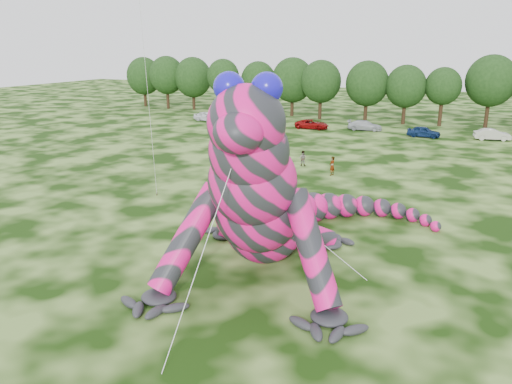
{
  "coord_description": "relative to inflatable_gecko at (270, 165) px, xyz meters",
  "views": [
    {
      "loc": [
        7.53,
        -22.31,
        11.81
      ],
      "look_at": [
        -3.56,
        1.59,
        4.0
      ],
      "focal_mm": 35.0,
      "sensor_mm": 36.0,
      "label": 1
    }
  ],
  "objects": [
    {
      "name": "tree_0",
      "position": [
        -51.42,
        56.65,
        -0.61
      ],
      "size": [
        6.91,
        6.22,
        9.51
      ],
      "primitive_type": null,
      "color": "black",
      "rests_on": "ground"
    },
    {
      "name": "tree_10",
      "position": [
        10.53,
        55.99,
        -0.12
      ],
      "size": [
        7.09,
        6.38,
        10.5
      ],
      "primitive_type": null,
      "color": "black",
      "rests_on": "ground"
    },
    {
      "name": "tree_4",
      "position": [
        -26.51,
        56.13,
        -0.84
      ],
      "size": [
        6.22,
        5.6,
        9.06
      ],
      "primitive_type": null,
      "color": "black",
      "rests_on": "ground"
    },
    {
      "name": "car_3",
      "position": [
        -5.11,
        46.11,
        -4.67
      ],
      "size": [
        5.0,
        2.42,
        1.4
      ],
      "primitive_type": "imported",
      "rotation": [
        0.0,
        0.0,
        1.67
      ],
      "color": "#B3B8BD",
      "rests_on": "ground"
    },
    {
      "name": "car_4",
      "position": [
        3.25,
        43.87,
        -4.64
      ],
      "size": [
        4.29,
        1.81,
        1.45
      ],
      "primitive_type": "imported",
      "rotation": [
        0.0,
        0.0,
        1.55
      ],
      "color": "navy",
      "rests_on": "ground"
    },
    {
      "name": "spectator_4",
      "position": [
        -13.59,
        33.14,
        -4.56
      ],
      "size": [
        0.9,
        0.93,
        1.61
      ],
      "primitive_type": "imported",
      "rotation": [
        0.0,
        0.0,
        0.87
      ],
      "color": "gray",
      "rests_on": "ground"
    },
    {
      "name": "car_0",
      "position": [
        -30.19,
        44.39,
        -4.62
      ],
      "size": [
        4.5,
        2.1,
        1.49
      ],
      "primitive_type": "imported",
      "rotation": [
        0.0,
        0.0,
        1.49
      ],
      "color": "white",
      "rests_on": "ground"
    },
    {
      "name": "spectator_0",
      "position": [
        -1.98,
        19.28,
        -4.47
      ],
      "size": [
        0.58,
        0.75,
        1.8
      ],
      "primitive_type": "imported",
      "rotation": [
        0.0,
        0.0,
        4.45
      ],
      "color": "gray",
      "rests_on": "ground"
    },
    {
      "name": "tree_5",
      "position": [
        -19.99,
        55.85,
        -0.47
      ],
      "size": [
        7.16,
        6.44,
        9.8
      ],
      "primitive_type": null,
      "color": "black",
      "rests_on": "ground"
    },
    {
      "name": "spectator_1",
      "position": [
        -5.76,
        21.69,
        -4.59
      ],
      "size": [
        0.78,
        0.62,
        1.56
      ],
      "primitive_type": "imported",
      "rotation": [
        0.0,
        0.0,
        3.18
      ],
      "color": "gray",
      "rests_on": "ground"
    },
    {
      "name": "tree_8",
      "position": [
        -1.08,
        54.4,
        -0.9
      ],
      "size": [
        6.14,
        5.53,
        8.94
      ],
      "primitive_type": null,
      "color": "black",
      "rests_on": "ground"
    },
    {
      "name": "car_1",
      "position": [
        -20.24,
        44.65,
        -4.67
      ],
      "size": [
        4.43,
        2.13,
        1.4
      ],
      "primitive_type": "imported",
      "rotation": [
        0.0,
        0.0,
        1.41
      ],
      "color": "black",
      "rests_on": "ground"
    },
    {
      "name": "tree_7",
      "position": [
        -6.95,
        54.22,
        -0.63
      ],
      "size": [
        6.68,
        6.01,
        9.48
      ],
      "primitive_type": null,
      "color": "black",
      "rests_on": "ground"
    },
    {
      "name": "inflatable_gecko",
      "position": [
        0.0,
        0.0,
        0.0
      ],
      "size": [
        22.09,
        24.72,
        10.74
      ],
      "primitive_type": null,
      "rotation": [
        0.0,
        0.0,
        0.21
      ],
      "color": "#EB117A",
      "rests_on": "ground"
    },
    {
      "name": "tree_1",
      "position": [
        -45.22,
        55.47,
        -0.46
      ],
      "size": [
        6.74,
        6.07,
        9.81
      ],
      "primitive_type": null,
      "color": "black",
      "rests_on": "ground"
    },
    {
      "name": "tree_2",
      "position": [
        -39.88,
        56.18,
        -0.55
      ],
      "size": [
        7.04,
        6.34,
        9.64
      ],
      "primitive_type": null,
      "color": "black",
      "rests_on": "ground"
    },
    {
      "name": "tree_6",
      "position": [
        -14.42,
        54.1,
        -0.62
      ],
      "size": [
        6.52,
        5.86,
        9.49
      ],
      "primitive_type": null,
      "color": "black",
      "rests_on": "ground"
    },
    {
      "name": "tree_3",
      "position": [
        -32.58,
        54.48,
        -0.65
      ],
      "size": [
        5.81,
        5.23,
        9.44
      ],
      "primitive_type": null,
      "color": "black",
      "rests_on": "ground"
    },
    {
      "name": "ground",
      "position": [
        3.13,
        -2.59,
        -5.37
      ],
      "size": [
        240.0,
        240.0,
        0.0
      ],
      "primitive_type": "plane",
      "color": "#16330A",
      "rests_on": "ground"
    },
    {
      "name": "car_5",
      "position": [
        11.5,
        45.34,
        -4.64
      ],
      "size": [
        4.63,
        2.42,
        1.45
      ],
      "primitive_type": "imported",
      "rotation": [
        0.0,
        0.0,
        1.78
      ],
      "color": "#BAB6AB",
      "rests_on": "ground"
    },
    {
      "name": "car_2",
      "position": [
        -12.4,
        44.13,
        -4.69
      ],
      "size": [
        4.93,
        2.39,
        1.35
      ],
      "primitive_type": "imported",
      "rotation": [
        0.0,
        0.0,
        1.6
      ],
      "color": "maroon",
      "rests_on": "ground"
    },
    {
      "name": "tree_9",
      "position": [
        4.2,
        54.76,
        -1.03
      ],
      "size": [
        5.27,
        4.74,
        8.68
      ],
      "primitive_type": null,
      "color": "black",
      "rests_on": "ground"
    }
  ]
}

